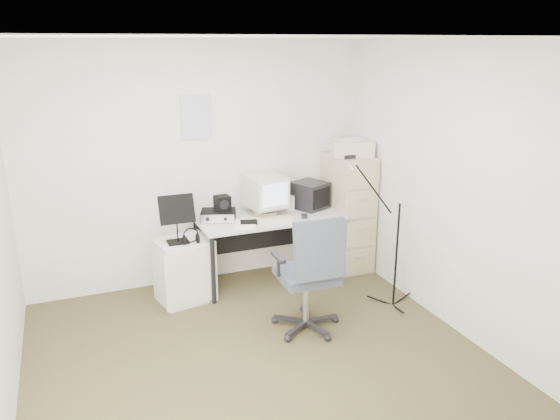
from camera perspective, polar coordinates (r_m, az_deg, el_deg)
name	(u,v)px	position (r m, az deg, el deg)	size (l,w,h in m)	color
floor	(261,363)	(4.57, -2.00, -15.65)	(3.60, 3.60, 0.01)	#3D371E
ceiling	(257,38)	(3.84, -2.40, 17.54)	(3.60, 3.60, 0.01)	white
wall_back	(200,166)	(5.70, -8.38, 4.62)	(3.60, 0.02, 2.50)	silver
wall_front	(397,328)	(2.55, 12.08, -12.01)	(3.60, 0.02, 2.50)	silver
wall_right	(456,191)	(4.92, 17.95, 1.92)	(0.02, 3.60, 2.50)	silver
wall_calendar	(196,117)	(5.60, -8.78, 9.57)	(0.30, 0.02, 0.44)	white
filing_cabinet	(348,212)	(6.13, 7.08, -0.25)	(0.40, 0.60, 1.30)	beige
printer	(352,148)	(5.92, 7.53, 6.42)	(0.43, 0.29, 0.17)	silver
desk	(269,249)	(5.82, -1.12, -4.07)	(1.50, 0.70, 0.73)	silver
crt_monitor	(266,195)	(5.74, -1.51, 1.60)	(0.37, 0.39, 0.41)	silver
crt_tv	(310,195)	(5.95, 3.13, 1.57)	(0.32, 0.34, 0.29)	black
desk_speaker	(291,203)	(5.89, 1.11, 0.75)	(0.08, 0.08, 0.15)	silver
keyboard	(273,219)	(5.57, -0.73, -0.94)	(0.41, 0.15, 0.02)	silver
mouse	(304,216)	(5.65, 2.55, -0.64)	(0.06, 0.10, 0.03)	black
radio_receiver	(218,215)	(5.60, -6.46, -0.54)	(0.35, 0.25, 0.10)	black
radio_speaker	(222,203)	(5.58, -6.05, 0.74)	(0.15, 0.14, 0.15)	black
papers	(245,224)	(5.44, -3.68, -1.43)	(0.21, 0.28, 0.02)	white
pc_tower	(312,264)	(5.89, 3.41, -5.61)	(0.18, 0.41, 0.39)	silver
office_chair	(306,272)	(4.81, 2.78, -6.51)	(0.63, 0.63, 1.09)	#3D4559
side_cart	(185,270)	(5.49, -9.94, -6.20)	(0.51, 0.41, 0.63)	silver
music_stand	(177,218)	(5.24, -10.75, -0.87)	(0.33, 0.18, 0.49)	black
headphones	(191,238)	(5.25, -9.29, -2.94)	(0.17, 0.17, 0.03)	black
mic_stand	(397,240)	(5.29, 12.17, -3.06)	(0.02, 0.02, 1.36)	black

